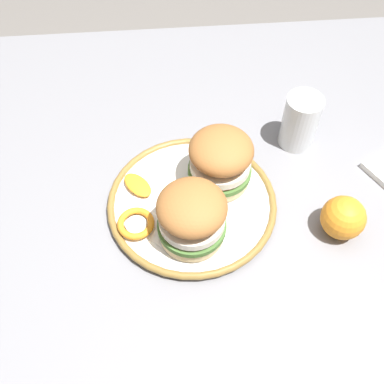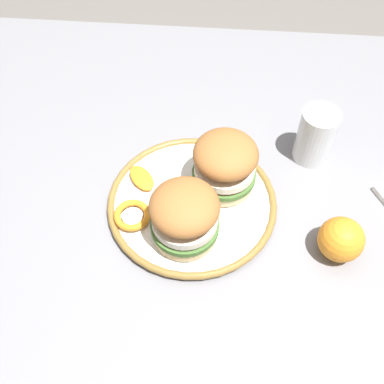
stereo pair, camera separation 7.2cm
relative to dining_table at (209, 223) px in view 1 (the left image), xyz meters
The scene contains 9 objects.
ground_plane 0.66m from the dining_table, ahead, with size 8.00×8.00×0.00m, color slate.
dining_table is the anchor object (origin of this frame).
dinner_plate 0.12m from the dining_table, 142.34° to the right, with size 0.28×0.28×0.02m.
sandwich_half_left 0.17m from the dining_table, 41.81° to the left, with size 0.14×0.14×0.10m.
sandwich_half_right 0.20m from the dining_table, 114.16° to the right, with size 0.12×0.12×0.10m.
orange_peel_curled 0.19m from the dining_table, 151.82° to the right, with size 0.08×0.08×0.01m.
orange_peel_strip_long 0.18m from the dining_table, behind, with size 0.06×0.07×0.01m.
drinking_glass 0.25m from the dining_table, 31.10° to the left, with size 0.06×0.06×0.10m.
whole_orange 0.26m from the dining_table, 25.36° to the right, with size 0.07×0.07×0.07m, color orange.
Camera 1 is at (-0.07, -0.45, 1.40)m, focal length 42.23 mm.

